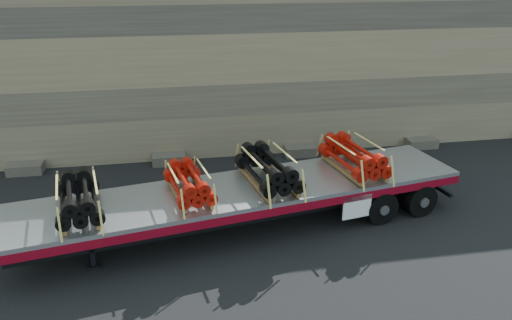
{
  "coord_description": "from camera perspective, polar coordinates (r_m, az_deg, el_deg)",
  "views": [
    {
      "loc": [
        -2.78,
        -12.65,
        7.11
      ],
      "look_at": [
        -0.43,
        0.71,
        1.56
      ],
      "focal_mm": 35.0,
      "sensor_mm": 36.0,
      "label": 1
    }
  ],
  "objects": [
    {
      "name": "bundle_rear",
      "position": [
        14.84,
        11.12,
        0.3
      ],
      "size": [
        1.54,
        2.47,
        0.82
      ],
      "primitive_type": null,
      "rotation": [
        0.0,
        0.0,
        0.18
      ],
      "color": "#A61308",
      "rests_on": "trailer"
    },
    {
      "name": "trailer",
      "position": [
        13.92,
        -1.51,
        -5.51
      ],
      "size": [
        12.86,
        4.65,
        1.26
      ],
      "primitive_type": null,
      "rotation": [
        0.0,
        0.0,
        0.18
      ],
      "color": "#AEB1B6",
      "rests_on": "ground"
    },
    {
      "name": "bundle_midfront",
      "position": [
        13.14,
        -7.67,
        -2.71
      ],
      "size": [
        1.33,
        2.13,
        0.7
      ],
      "primitive_type": null,
      "rotation": [
        0.0,
        0.0,
        0.18
      ],
      "color": "#A61308",
      "rests_on": "trailer"
    },
    {
      "name": "ground",
      "position": [
        14.77,
        2.14,
        -6.55
      ],
      "size": [
        120.0,
        120.0,
        0.0
      ],
      "primitive_type": "plane",
      "color": "black",
      "rests_on": "ground"
    },
    {
      "name": "bundle_front",
      "position": [
        12.9,
        -19.63,
        -4.25
      ],
      "size": [
        1.44,
        2.3,
        0.76
      ],
      "primitive_type": null,
      "rotation": [
        0.0,
        0.0,
        0.18
      ],
      "color": "black",
      "rests_on": "trailer"
    },
    {
      "name": "bundle_midrear",
      "position": [
        13.7,
        1.38,
        -1.12
      ],
      "size": [
        1.58,
        2.53,
        0.83
      ],
      "primitive_type": null,
      "rotation": [
        0.0,
        0.0,
        0.18
      ],
      "color": "black",
      "rests_on": "trailer"
    },
    {
      "name": "rock_wall",
      "position": [
        19.68,
        -1.71,
        11.66
      ],
      "size": [
        44.0,
        3.0,
        7.0
      ],
      "primitive_type": "cube",
      "color": "#7A6B54",
      "rests_on": "ground"
    }
  ]
}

